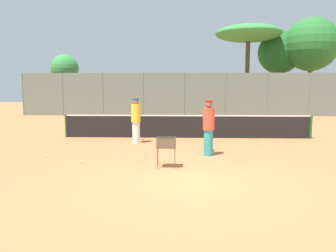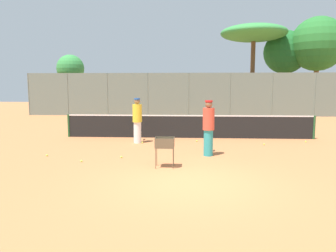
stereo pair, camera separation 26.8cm
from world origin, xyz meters
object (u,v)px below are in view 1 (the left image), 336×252
Objects in this scene: player_white_outfit at (209,127)px; parked_car at (124,106)px; ball_cart at (166,145)px; player_red_cap at (136,120)px; tennis_net at (187,126)px.

player_white_outfit is 18.18m from parked_car.
parked_car is (-4.49, 18.91, -0.01)m from ball_cart.
player_red_cap is 2.11× the size of ball_cart.
tennis_net is 12.75× the size of ball_cart.
player_red_cap is (-2.17, -1.46, 0.42)m from tennis_net.
player_red_cap reaches higher than tennis_net.
player_white_outfit is at bearing -80.23° from tennis_net.
player_red_cap is at bearing 109.18° from ball_cart.
parked_car is (-5.23, 13.34, 0.10)m from tennis_net.
player_white_outfit is at bearing -147.10° from player_red_cap.
player_red_cap is at bearing -146.09° from tennis_net.
player_red_cap is 0.45× the size of parked_car.
parked_car is at bearing -5.22° from player_red_cap.
player_white_outfit is 2.14× the size of ball_cart.
parked_car is (-5.89, 17.19, -0.33)m from player_white_outfit.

